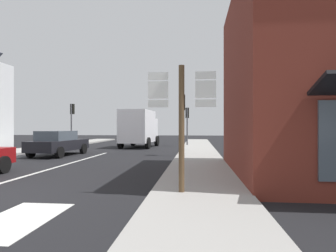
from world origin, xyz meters
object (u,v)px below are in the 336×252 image
at_px(sedan_far, 58,143).
at_px(traffic_light_near_right, 183,111).
at_px(delivery_truck, 139,128).
at_px(traffic_light_far_left, 72,115).
at_px(traffic_light_far_right, 187,118).
at_px(route_sign_post, 182,119).

xyz_separation_m(sedan_far, traffic_light_near_right, (7.35, 0.47, 1.90)).
bearing_deg(traffic_light_near_right, sedan_far, -176.35).
height_order(delivery_truck, traffic_light_far_left, traffic_light_far_left).
distance_m(traffic_light_near_right, traffic_light_far_left, 12.56).
distance_m(sedan_far, traffic_light_far_right, 11.49).
xyz_separation_m(delivery_truck, traffic_light_near_right, (3.95, -6.65, 1.01)).
relative_size(sedan_far, traffic_light_near_right, 1.21).
relative_size(delivery_truck, traffic_light_near_right, 1.43).
relative_size(sedan_far, route_sign_post, 1.35).
bearing_deg(traffic_light_near_right, traffic_light_far_left, 143.77).
bearing_deg(route_sign_post, traffic_light_near_right, 92.73).
bearing_deg(route_sign_post, delivery_truck, 105.17).
bearing_deg(traffic_light_far_left, route_sign_post, -58.12).
distance_m(traffic_light_near_right, traffic_light_far_right, 8.19).
distance_m(delivery_truck, route_sign_post, 16.84).
bearing_deg(traffic_light_far_right, traffic_light_far_left, -175.67).
relative_size(sedan_far, traffic_light_far_right, 1.28).
bearing_deg(traffic_light_near_right, traffic_light_far_right, 90.00).
height_order(traffic_light_far_left, traffic_light_far_right, traffic_light_far_left).
distance_m(route_sign_post, traffic_light_far_right, 17.81).
height_order(route_sign_post, traffic_light_far_left, traffic_light_far_left).
xyz_separation_m(sedan_far, route_sign_post, (7.81, -9.13, 1.15)).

